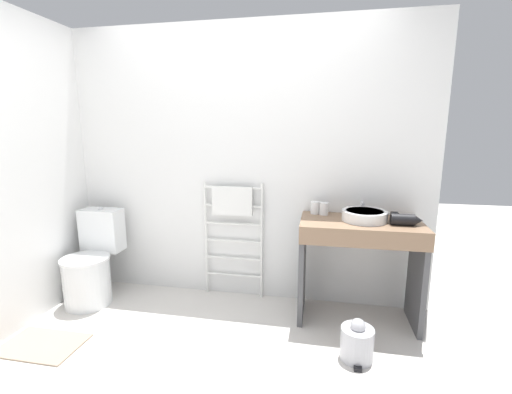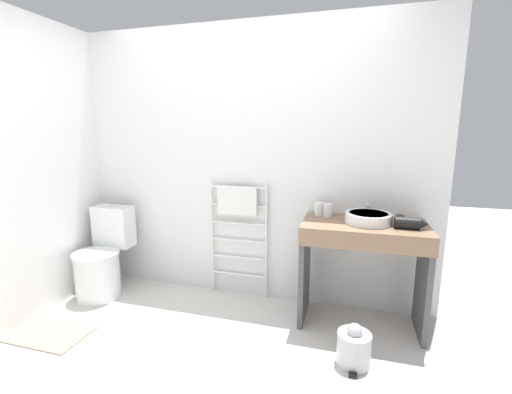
# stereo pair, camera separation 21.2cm
# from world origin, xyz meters

# --- Properties ---
(ground_plane) EXTENTS (12.00, 12.00, 0.00)m
(ground_plane) POSITION_xyz_m (0.00, 0.00, 0.00)
(ground_plane) COLOR silver
(wall_back) EXTENTS (3.30, 0.12, 2.41)m
(wall_back) POSITION_xyz_m (0.00, 1.37, 1.20)
(wall_back) COLOR white
(wall_back) RESTS_ON ground_plane
(wall_side) EXTENTS (0.12, 1.96, 2.41)m
(wall_side) POSITION_xyz_m (-1.59, 0.66, 1.20)
(wall_side) COLOR white
(wall_side) RESTS_ON ground_plane
(toilet) EXTENTS (0.40, 0.56, 0.81)m
(toilet) POSITION_xyz_m (-1.27, 0.94, 0.33)
(toilet) COLOR white
(toilet) RESTS_ON ground_plane
(towel_radiator) EXTENTS (0.55, 0.06, 1.06)m
(towel_radiator) POSITION_xyz_m (-0.05, 1.27, 0.76)
(towel_radiator) COLOR white
(towel_radiator) RESTS_ON ground_plane
(vanity_counter) EXTENTS (0.92, 0.50, 0.83)m
(vanity_counter) POSITION_xyz_m (1.03, 1.04, 0.56)
(vanity_counter) COLOR #84664C
(vanity_counter) RESTS_ON ground_plane
(sink_basin) EXTENTS (0.34, 0.34, 0.08)m
(sink_basin) POSITION_xyz_m (1.05, 1.07, 0.87)
(sink_basin) COLOR white
(sink_basin) RESTS_ON vanity_counter
(faucet) EXTENTS (0.02, 0.10, 0.12)m
(faucet) POSITION_xyz_m (1.05, 1.26, 0.90)
(faucet) COLOR silver
(faucet) RESTS_ON vanity_counter
(cup_near_wall) EXTENTS (0.07, 0.07, 0.10)m
(cup_near_wall) POSITION_xyz_m (0.67, 1.23, 0.88)
(cup_near_wall) COLOR white
(cup_near_wall) RESTS_ON vanity_counter
(cup_near_edge) EXTENTS (0.07, 0.07, 0.10)m
(cup_near_edge) POSITION_xyz_m (0.74, 1.21, 0.88)
(cup_near_edge) COLOR white
(cup_near_edge) RESTS_ON vanity_counter
(hair_dryer) EXTENTS (0.22, 0.17, 0.09)m
(hair_dryer) POSITION_xyz_m (1.32, 1.00, 0.87)
(hair_dryer) COLOR black
(hair_dryer) RESTS_ON vanity_counter
(trash_bin) EXTENTS (0.22, 0.25, 0.29)m
(trash_bin) POSITION_xyz_m (0.99, 0.55, 0.12)
(trash_bin) COLOR #B7B7BC
(trash_bin) RESTS_ON ground_plane
(bath_mat) EXTENTS (0.56, 0.36, 0.01)m
(bath_mat) POSITION_xyz_m (-1.21, 0.26, 0.01)
(bath_mat) COLOR gray
(bath_mat) RESTS_ON ground_plane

